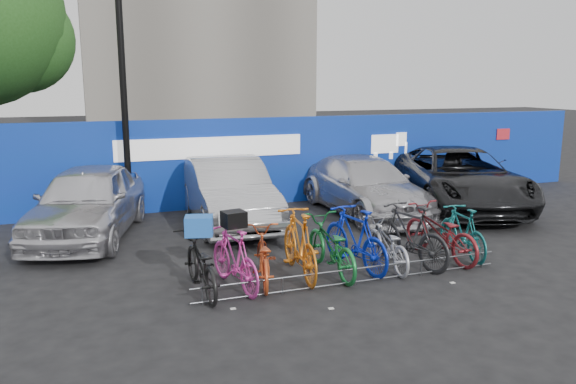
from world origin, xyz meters
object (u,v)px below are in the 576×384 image
car_1 (228,192)px  bike_7 (410,235)px  car_2 (365,186)px  bike_2 (263,256)px  bike_0 (200,264)px  bike_4 (330,246)px  bike_rack (355,275)px  car_0 (88,201)px  bike_8 (440,233)px  bike_9 (463,232)px  car_3 (458,178)px  bike_6 (387,244)px  bike_1 (235,258)px  bike_3 (299,243)px  bike_5 (355,238)px  lamppost (123,86)px

car_1 → bike_7: (2.41, -4.17, -0.20)m
car_2 → bike_2: car_2 is taller
car_1 → bike_0: (-1.51, -4.24, -0.30)m
bike_4 → bike_rack: bearing=104.4°
car_0 → bike_8: 7.47m
car_2 → bike_9: bearing=-90.0°
car_1 → bike_2: size_ratio=2.71×
car_1 → car_3: (6.31, -0.35, 0.02)m
bike_6 → car_1: bearing=-59.8°
car_2 → bike_9: 4.00m
bike_1 → car_2: bearing=-148.2°
bike_3 → bike_7: 2.14m
bike_0 → bike_6: size_ratio=1.08×
bike_rack → car_0: size_ratio=1.20×
bike_2 → bike_5: size_ratio=0.91×
bike_rack → car_3: size_ratio=0.97×
car_0 → bike_1: car_0 is taller
car_2 → bike_rack: bearing=-119.8°
bike_4 → bike_2: bearing=-0.3°
bike_rack → car_1: bearing=102.0°
bike_0 → bike_1: (0.57, 0.01, 0.04)m
car_3 → bike_0: 8.74m
bike_2 → bike_7: (2.83, -0.06, 0.13)m
lamppost → bike_rack: 7.48m
lamppost → bike_7: size_ratio=3.12×
bike_8 → bike_7: bearing=1.1°
bike_5 → bike_6: size_ratio=1.13×
bike_0 → bike_3: bearing=-176.5°
bike_4 → bike_6: (1.11, -0.06, -0.06)m
car_1 → bike_2: 4.15m
bike_5 → bike_8: bike_5 is taller
bike_0 → bike_8: (4.67, 0.18, 0.04)m
car_2 → bike_3: size_ratio=2.47×
bike_7 → car_0: bearing=-49.0°
bike_1 → bike_rack: bearing=154.4°
bike_1 → bike_3: size_ratio=0.88×
bike_1 → bike_8: (4.10, 0.17, -0.01)m
car_2 → bike_8: car_2 is taller
bike_rack → car_3: (5.30, 4.41, 0.64)m
car_3 → bike_3: (-6.03, -3.70, -0.20)m
car_1 → car_0: bearing=-175.9°
bike_4 → bike_5: (0.53, 0.08, 0.07)m
bike_0 → bike_7: bike_7 is taller
bike_5 → bike_8: 1.79m
bike_2 → bike_8: bearing=-165.1°
car_0 → bike_4: (4.00, -4.03, -0.29)m
lamppost → car_2: bearing=-13.0°
bike_3 → bike_4: bearing=178.4°
lamppost → bike_1: size_ratio=3.49×
bike_2 → bike_6: size_ratio=1.03×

